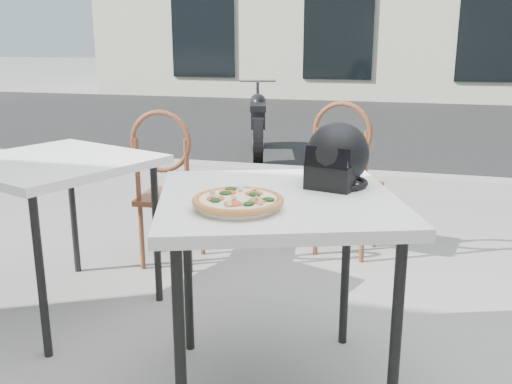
% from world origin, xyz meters
% --- Properties ---
extents(ground, '(80.00, 80.00, 0.00)m').
position_xyz_m(ground, '(0.00, 0.00, 0.00)').
color(ground, gray).
rests_on(ground, ground).
extents(street_asphalt, '(30.00, 8.00, 0.00)m').
position_xyz_m(street_asphalt, '(0.00, 7.00, 0.00)').
color(street_asphalt, black).
rests_on(street_asphalt, ground).
extents(curb, '(30.00, 0.25, 0.12)m').
position_xyz_m(curb, '(0.00, 3.00, 0.06)').
color(curb, gray).
rests_on(curb, ground).
extents(cafe_table_main, '(1.12, 1.12, 0.83)m').
position_xyz_m(cafe_table_main, '(-0.40, -0.60, 0.75)').
color(cafe_table_main, white).
rests_on(cafe_table_main, ground).
extents(plate, '(0.37, 0.37, 0.02)m').
position_xyz_m(plate, '(-0.49, -0.81, 0.84)').
color(plate, white).
rests_on(plate, cafe_table_main).
extents(pizza, '(0.42, 0.42, 0.04)m').
position_xyz_m(pizza, '(-0.49, -0.81, 0.86)').
color(pizza, '#C78148').
rests_on(pizza, plate).
extents(helmet, '(0.30, 0.31, 0.25)m').
position_xyz_m(helmet, '(-0.21, -0.40, 0.94)').
color(helmet, black).
rests_on(helmet, cafe_table_main).
extents(cafe_chair_main, '(0.46, 0.46, 1.03)m').
position_xyz_m(cafe_chair_main, '(-0.33, 1.02, 0.57)').
color(cafe_chair_main, brown).
rests_on(cafe_chair_main, ground).
extents(cafe_table_side, '(1.10, 1.10, 0.81)m').
position_xyz_m(cafe_table_side, '(-1.66, -0.16, 0.74)').
color(cafe_table_side, white).
rests_on(cafe_table_side, ground).
extents(cafe_chair_side, '(0.42, 0.42, 1.00)m').
position_xyz_m(cafe_chair_side, '(-1.36, 0.53, 0.56)').
color(cafe_chair_side, brown).
rests_on(cafe_chair_side, ground).
extents(motorcycle, '(0.64, 1.77, 0.90)m').
position_xyz_m(motorcycle, '(-1.75, 4.11, 0.39)').
color(motorcycle, black).
rests_on(motorcycle, street_asphalt).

